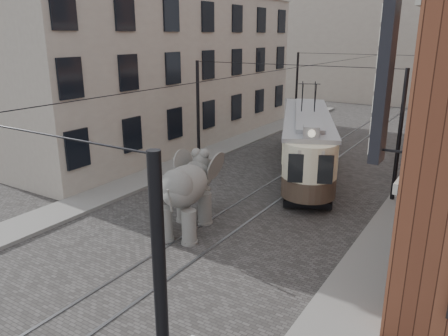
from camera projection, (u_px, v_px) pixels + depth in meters
The scene contains 9 objects.
ground at pixel (226, 223), 17.65m from camera, with size 120.00×120.00×0.00m, color #454240.
tram_rails at pixel (226, 222), 17.64m from camera, with size 1.54×80.00×0.02m, color slate, non-canonical shape.
sidewalk_right at pixel (377, 260), 14.57m from camera, with size 2.00×60.00×0.15m, color slate.
sidewalk_left at pixel (112, 192), 20.93m from camera, with size 2.00×60.00×0.15m, color slate.
stucco_building at pixel (167, 70), 29.88m from camera, with size 7.00×24.00×10.00m, color gray.
distant_block at pixel (417, 38), 47.97m from camera, with size 28.00×10.00×14.00m, color gray.
catenary at pixel (277, 129), 20.92m from camera, with size 11.00×30.20×6.00m, color black, non-canonical shape.
tram at pixel (307, 128), 23.89m from camera, with size 2.53×12.26×4.86m, color #ECE6BF, non-canonical shape.
elephant at pixel (185, 196), 16.46m from camera, with size 2.61×4.74×2.90m, color #5E5C57, non-canonical shape.
Camera 1 is at (8.56, -13.77, 7.31)m, focal length 34.79 mm.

